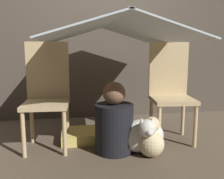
{
  "coord_description": "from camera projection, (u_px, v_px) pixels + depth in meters",
  "views": [
    {
      "loc": [
        -0.37,
        -2.03,
        0.9
      ],
      "look_at": [
        0.0,
        0.18,
        0.53
      ],
      "focal_mm": 40.0,
      "sensor_mm": 36.0,
      "label": 1
    }
  ],
  "objects": [
    {
      "name": "wall_back",
      "position": [
        99.0,
        20.0,
        3.15
      ],
      "size": [
        7.0,
        0.05,
        2.5
      ],
      "color": "#4C4238",
      "rests_on": "ground_plane"
    },
    {
      "name": "plush_toy",
      "position": [
        151.0,
        140.0,
        2.08
      ],
      "size": [
        0.22,
        0.22,
        0.34
      ],
      "color": "beige",
      "rests_on": "ground_plane"
    },
    {
      "name": "floor_cushion",
      "position": [
        84.0,
        135.0,
        2.46
      ],
      "size": [
        0.43,
        0.35,
        0.1
      ],
      "color": "#E5CC66",
      "rests_on": "ground_plane"
    },
    {
      "name": "dog",
      "position": [
        142.0,
        135.0,
        2.15
      ],
      "size": [
        0.4,
        0.37,
        0.35
      ],
      "color": "silver",
      "rests_on": "ground_plane"
    },
    {
      "name": "chair_right",
      "position": [
        171.0,
        89.0,
        2.45
      ],
      "size": [
        0.43,
        0.43,
        0.96
      ],
      "rotation": [
        0.0,
        0.0,
        -0.11
      ],
      "color": "#D1B27F",
      "rests_on": "ground_plane"
    },
    {
      "name": "chair_left",
      "position": [
        47.0,
        92.0,
        2.26
      ],
      "size": [
        0.41,
        0.41,
        0.96
      ],
      "rotation": [
        0.0,
        0.0,
        -0.06
      ],
      "color": "#D1B27F",
      "rests_on": "ground_plane"
    },
    {
      "name": "ground_plane",
      "position": [
        115.0,
        152.0,
        2.19
      ],
      "size": [
        8.8,
        8.8,
        0.0
      ],
      "primitive_type": "plane",
      "color": "brown"
    },
    {
      "name": "sheet_canopy",
      "position": [
        112.0,
        31.0,
        2.19
      ],
      "size": [
        1.18,
        1.45,
        0.19
      ],
      "color": "silver"
    },
    {
      "name": "person_front",
      "position": [
        114.0,
        123.0,
        2.17
      ],
      "size": [
        0.33,
        0.33,
        0.62
      ],
      "color": "black",
      "rests_on": "ground_plane"
    }
  ]
}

